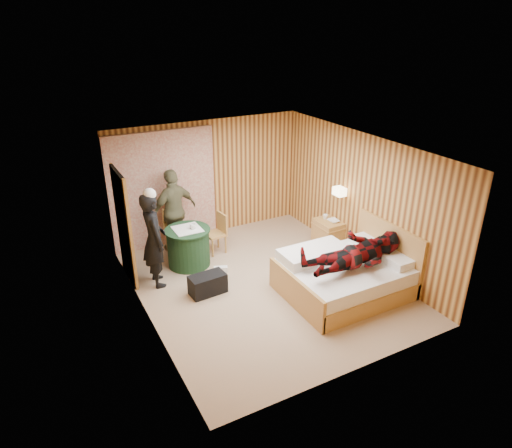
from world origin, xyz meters
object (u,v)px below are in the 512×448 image
nightstand (328,234)px  man_at_table (174,211)px  round_table (188,247)px  chair_near (218,230)px  chair_far (175,226)px  duffel_bag (208,284)px  wall_lamp (340,191)px  man_on_bed (358,246)px  woman_standing (154,240)px  bed (345,275)px

nightstand → man_at_table: size_ratio=0.36×
round_table → chair_near: size_ratio=1.05×
chair_far → man_at_table: bearing=60.2°
duffel_bag → man_at_table: 1.95m
nightstand → duffel_bag: 2.91m
duffel_bag → chair_far: bearing=84.0°
wall_lamp → man_on_bed: (-0.77, -1.52, -0.32)m
duffel_bag → woman_standing: size_ratio=0.36×
wall_lamp → man_at_table: bearing=150.8°
nightstand → round_table: size_ratio=0.71×
wall_lamp → man_at_table: (-2.85, 1.59, -0.44)m
bed → woman_standing: woman_standing is taller
bed → chair_far: (-2.06, 2.85, 0.22)m
bed → round_table: (-2.05, 2.17, 0.07)m
chair_far → man_at_table: size_ratio=0.54×
round_table → bed: bearing=-46.6°
wall_lamp → chair_far: 3.34m
bed → man_on_bed: 0.70m
nightstand → chair_near: (-2.07, 0.90, 0.17)m
wall_lamp → woman_standing: woman_standing is taller
wall_lamp → chair_near: wall_lamp is taller
nightstand → woman_standing: bearing=175.3°
bed → round_table: bearing=133.4°
wall_lamp → bed: wall_lamp is taller
woman_standing → nightstand: bearing=-92.7°
man_at_table → nightstand: bearing=137.8°
wall_lamp → man_on_bed: man_on_bed is taller
nightstand → man_on_bed: 2.00m
nightstand → chair_far: (-2.82, 1.34, 0.23)m
chair_far → chair_near: size_ratio=1.13×
bed → woman_standing: 3.36m
chair_far → man_at_table: (0.01, 0.04, 0.32)m
bed → man_at_table: man_at_table is taller
wall_lamp → nightstand: 1.02m
bed → duffel_bag: (-2.12, 1.06, -0.14)m
chair_near → chair_far: bearing=-126.8°
nightstand → man_at_table: 3.17m
chair_far → bed: bearing=-64.1°
chair_near → woman_standing: woman_standing is taller
woman_standing → chair_far: bearing=-32.6°
round_table → man_at_table: 0.86m
nightstand → man_on_bed: man_on_bed is taller
nightstand → man_on_bed: bearing=-112.7°
duffel_bag → chair_near: bearing=55.2°
wall_lamp → round_table: (-2.85, 0.87, -0.92)m
man_on_bed → woman_standing: bearing=144.2°
duffel_bag → woman_standing: (-0.66, 0.74, 0.69)m
chair_far → wall_lamp: bearing=-38.5°
man_on_bed → chair_near: bearing=116.9°
wall_lamp → nightstand: (-0.04, 0.22, -0.99)m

